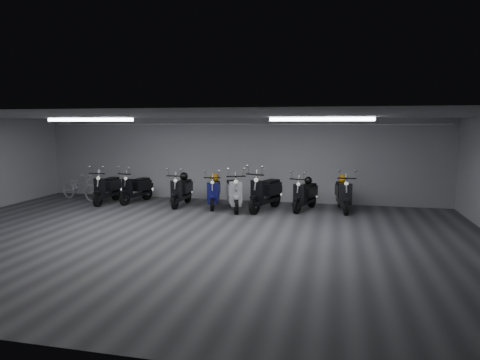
% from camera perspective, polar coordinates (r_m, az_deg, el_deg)
% --- Properties ---
extents(floor, '(14.00, 10.00, 0.01)m').
position_cam_1_polar(floor, '(10.09, -7.22, -7.67)').
color(floor, '#3E3E41').
rests_on(floor, ground).
extents(ceiling, '(14.00, 10.00, 0.01)m').
position_cam_1_polar(ceiling, '(9.74, -7.50, 8.50)').
color(ceiling, gray).
rests_on(ceiling, ground).
extents(back_wall, '(14.00, 0.01, 2.80)m').
position_cam_1_polar(back_wall, '(14.59, -0.56, 2.71)').
color(back_wall, '#ADADAF').
rests_on(back_wall, ground).
extents(front_wall, '(14.00, 0.01, 2.80)m').
position_cam_1_polar(front_wall, '(5.47, -25.83, -6.28)').
color(front_wall, '#ADADAF').
rests_on(front_wall, ground).
extents(fluor_strip_left, '(2.40, 0.18, 0.08)m').
position_cam_1_polar(fluor_strip_left, '(11.97, -19.49, 7.64)').
color(fluor_strip_left, white).
rests_on(fluor_strip_left, ceiling).
extents(fluor_strip_right, '(2.40, 0.18, 0.08)m').
position_cam_1_polar(fluor_strip_right, '(10.14, 10.85, 8.02)').
color(fluor_strip_right, white).
rests_on(fluor_strip_right, ceiling).
extents(conduit, '(13.60, 0.05, 0.05)m').
position_cam_1_polar(conduit, '(14.45, -0.65, 7.51)').
color(conduit, white).
rests_on(conduit, back_wall).
extents(scooter_0, '(0.63, 1.80, 1.33)m').
position_cam_1_polar(scooter_0, '(14.71, -17.46, -0.48)').
color(scooter_0, black).
rests_on(scooter_0, floor).
extents(scooter_1, '(0.95, 1.80, 1.28)m').
position_cam_1_polar(scooter_1, '(14.61, -13.81, -0.51)').
color(scooter_1, black).
rests_on(scooter_1, floor).
extents(scooter_3, '(0.59, 1.74, 1.29)m').
position_cam_1_polar(scooter_3, '(13.76, -7.88, -0.81)').
color(scooter_3, black).
rests_on(scooter_3, floor).
extents(scooter_4, '(0.88, 1.78, 1.27)m').
position_cam_1_polar(scooter_4, '(13.39, -3.52, -1.04)').
color(scooter_4, navy).
rests_on(scooter_4, floor).
extents(scooter_6, '(1.22, 1.97, 1.39)m').
position_cam_1_polar(scooter_6, '(12.96, -0.84, -1.04)').
color(scooter_6, silver).
rests_on(scooter_6, floor).
extents(scooter_7, '(1.27, 2.07, 1.46)m').
position_cam_1_polar(scooter_7, '(12.88, 3.43, -0.95)').
color(scooter_7, black).
rests_on(scooter_7, floor).
extents(scooter_8, '(1.10, 1.80, 1.27)m').
position_cam_1_polar(scooter_8, '(13.05, 8.72, -1.33)').
color(scooter_8, black).
rests_on(scooter_8, floor).
extents(scooter_9, '(0.83, 1.87, 1.34)m').
position_cam_1_polar(scooter_9, '(13.15, 13.72, -1.23)').
color(scooter_9, black).
rests_on(scooter_9, floor).
extents(bicycle, '(1.91, 1.20, 1.16)m').
position_cam_1_polar(bicycle, '(15.69, -20.77, -0.44)').
color(bicycle, silver).
rests_on(bicycle, floor).
extents(helmet_0, '(0.24, 0.24, 0.24)m').
position_cam_1_polar(helmet_0, '(13.23, 9.15, -0.04)').
color(helmet_0, black).
rests_on(helmet_0, scooter_8).
extents(helmet_1, '(0.28, 0.28, 0.28)m').
position_cam_1_polar(helmet_1, '(13.58, -3.44, 0.32)').
color(helmet_1, '#C5740B').
rests_on(helmet_1, scooter_4).
extents(helmet_2, '(0.27, 0.27, 0.27)m').
position_cam_1_polar(helmet_2, '(13.36, 13.60, 0.18)').
color(helmet_2, '#F5A90E').
rests_on(helmet_2, scooter_9).
extents(helmet_3, '(0.27, 0.27, 0.27)m').
position_cam_1_polar(helmet_3, '(13.95, -7.55, 0.50)').
color(helmet_3, black).
rests_on(helmet_3, scooter_3).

